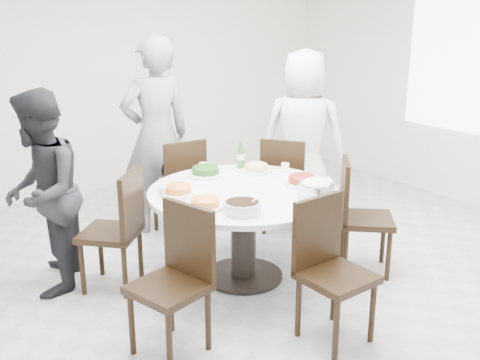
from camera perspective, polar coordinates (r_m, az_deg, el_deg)
floor at (r=4.66m, az=2.03°, el=-9.85°), size 6.00×6.00×0.01m
wall_back at (r=6.85m, az=-13.08°, el=10.71°), size 6.00×0.01×2.80m
dining_table at (r=4.51m, az=0.36°, el=-5.57°), size 1.50×1.50×0.75m
chair_ne at (r=5.47m, az=4.70°, el=-0.38°), size 0.59×0.59×0.95m
chair_n at (r=5.41m, az=-6.34°, el=-0.62°), size 0.44×0.44×0.95m
chair_nw at (r=4.45m, az=-13.07°, el=-4.98°), size 0.59×0.59×0.95m
chair_sw at (r=3.56m, az=-7.27°, el=-10.48°), size 0.52×0.52×0.95m
chair_s at (r=3.71m, az=9.83°, el=-9.36°), size 0.44×0.44×0.95m
chair_se at (r=4.71m, az=12.76°, el=-3.69°), size 0.59×0.59×0.95m
diner_right at (r=5.69m, az=6.43°, el=4.40°), size 0.99×1.00×1.74m
diner_middle at (r=5.43m, az=-8.53°, el=4.45°), size 0.72×0.51×1.88m
diner_left at (r=4.46m, az=-19.49°, el=-1.30°), size 0.86×0.94×1.56m
dish_greens at (r=4.75m, az=-3.53°, el=0.87°), size 0.30×0.30×0.08m
dish_pale at (r=4.84m, az=1.67°, el=1.16°), size 0.26×0.26×0.07m
dish_orange at (r=4.28m, az=-6.35°, el=-1.07°), size 0.27×0.27×0.07m
dish_redbrown at (r=4.52m, az=6.36°, el=-0.09°), size 0.29×0.29×0.07m
dish_tofu at (r=3.98m, az=-3.56°, el=-2.46°), size 0.26×0.26×0.07m
rice_bowl at (r=4.21m, az=7.75°, el=-1.12°), size 0.27×0.27×0.12m
soup_bowl at (r=3.89m, az=0.23°, el=-2.79°), size 0.27×0.27×0.08m
beverage_bottle at (r=4.95m, az=0.09°, el=2.58°), size 0.07×0.07×0.24m
tea_cups at (r=4.83m, az=-4.01°, el=1.16°), size 0.07×0.07×0.08m
chopsticks at (r=4.88m, az=-3.95°, el=0.93°), size 0.24×0.04×0.01m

